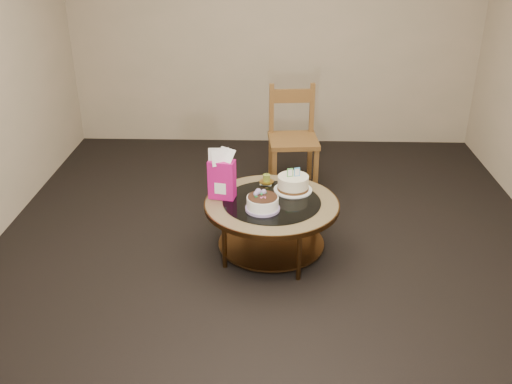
{
  "coord_description": "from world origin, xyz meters",
  "views": [
    {
      "loc": [
        0.0,
        -3.82,
        2.39
      ],
      "look_at": [
        -0.12,
        0.02,
        0.52
      ],
      "focal_mm": 40.0,
      "sensor_mm": 36.0,
      "label": 1
    }
  ],
  "objects_px": {
    "coffee_table": "(272,211)",
    "dining_chair": "(293,138)",
    "cream_cake": "(293,184)",
    "gift_bag": "(222,174)",
    "decorated_cake": "(262,204)"
  },
  "relations": [
    {
      "from": "cream_cake",
      "to": "dining_chair",
      "type": "relative_size",
      "value": 0.31
    },
    {
      "from": "dining_chair",
      "to": "decorated_cake",
      "type": "bearing_deg",
      "value": -105.45
    },
    {
      "from": "coffee_table",
      "to": "dining_chair",
      "type": "height_order",
      "value": "dining_chair"
    },
    {
      "from": "coffee_table",
      "to": "decorated_cake",
      "type": "bearing_deg",
      "value": -116.31
    },
    {
      "from": "cream_cake",
      "to": "gift_bag",
      "type": "distance_m",
      "value": 0.57
    },
    {
      "from": "coffee_table",
      "to": "gift_bag",
      "type": "xyz_separation_m",
      "value": [
        -0.38,
        0.06,
        0.27
      ]
    },
    {
      "from": "decorated_cake",
      "to": "cream_cake",
      "type": "bearing_deg",
      "value": 54.92
    },
    {
      "from": "decorated_cake",
      "to": "gift_bag",
      "type": "relative_size",
      "value": 0.65
    },
    {
      "from": "cream_cake",
      "to": "dining_chair",
      "type": "height_order",
      "value": "dining_chair"
    },
    {
      "from": "decorated_cake",
      "to": "cream_cake",
      "type": "xyz_separation_m",
      "value": [
        0.23,
        0.33,
        0.01
      ]
    },
    {
      "from": "cream_cake",
      "to": "dining_chair",
      "type": "xyz_separation_m",
      "value": [
        0.03,
        1.07,
        -0.02
      ]
    },
    {
      "from": "coffee_table",
      "to": "cream_cake",
      "type": "relative_size",
      "value": 3.4
    },
    {
      "from": "gift_bag",
      "to": "dining_chair",
      "type": "bearing_deg",
      "value": 76.41
    },
    {
      "from": "decorated_cake",
      "to": "coffee_table",
      "type": "bearing_deg",
      "value": 63.69
    },
    {
      "from": "gift_bag",
      "to": "decorated_cake",
      "type": "bearing_deg",
      "value": -20.42
    }
  ]
}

